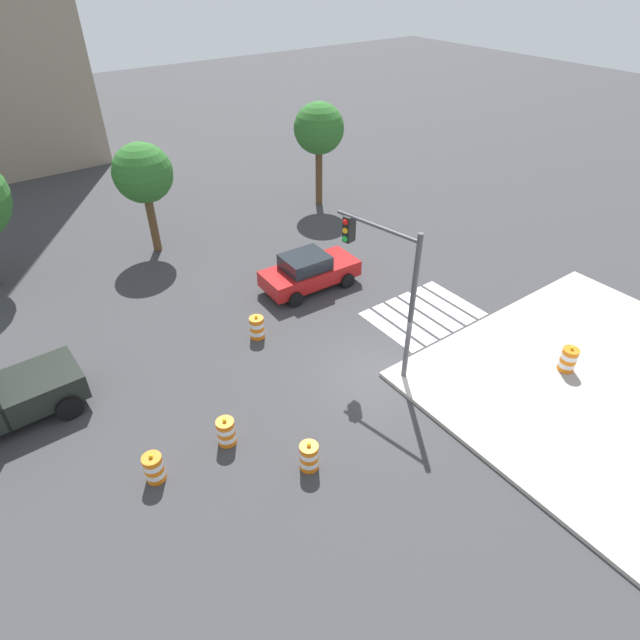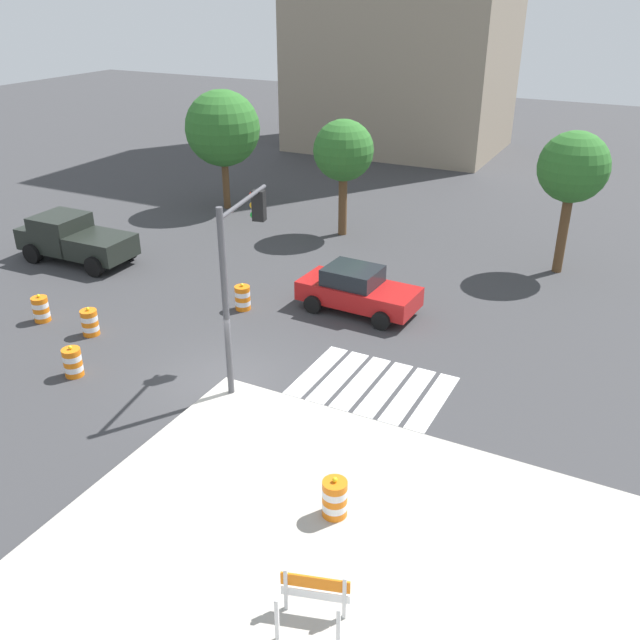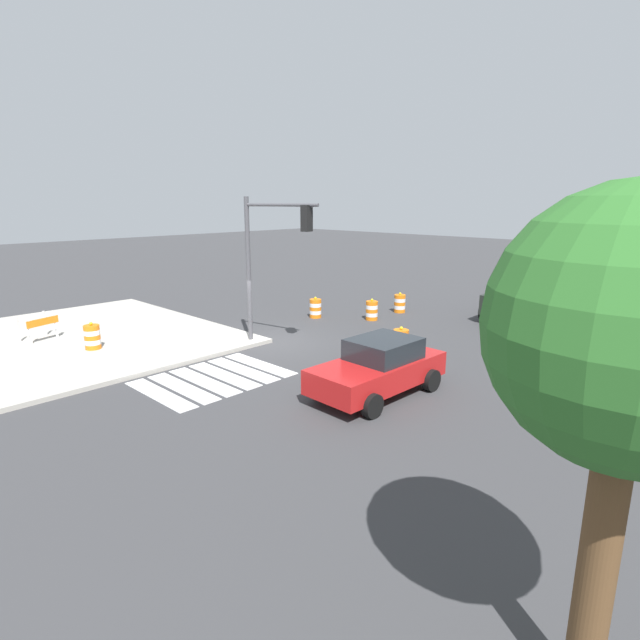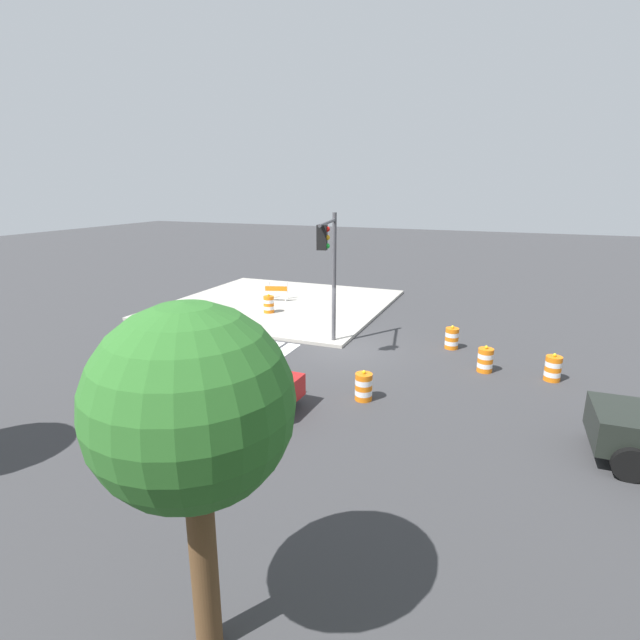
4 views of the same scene
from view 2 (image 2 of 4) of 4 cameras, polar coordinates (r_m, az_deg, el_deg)
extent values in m
plane|color=#38383A|center=(20.83, -7.79, -5.09)|extent=(120.00, 120.00, 0.00)
cube|color=#ADA89E|center=(14.32, -1.05, -22.03)|extent=(12.00, 12.00, 0.15)
cube|color=silver|center=(21.16, -0.26, -4.24)|extent=(0.60, 3.20, 0.02)
cube|color=silver|center=(20.87, 1.57, -4.72)|extent=(0.60, 3.20, 0.02)
cube|color=silver|center=(20.61, 3.45, -5.21)|extent=(0.60, 3.20, 0.02)
cube|color=silver|center=(20.37, 5.38, -5.70)|extent=(0.60, 3.20, 0.02)
cube|color=silver|center=(20.15, 7.36, -6.20)|extent=(0.60, 3.20, 0.02)
cube|color=silver|center=(19.96, 9.39, -6.70)|extent=(0.60, 3.20, 0.02)
cube|color=red|center=(24.74, 3.22, 2.22)|extent=(4.36, 1.99, 0.70)
cube|color=#1E2328|center=(24.58, 2.74, 3.72)|extent=(1.96, 1.67, 0.60)
cylinder|color=black|center=(25.18, 6.92, 1.63)|extent=(0.67, 0.26, 0.66)
cylinder|color=black|center=(23.60, 5.11, -0.05)|extent=(0.67, 0.26, 0.66)
cylinder|color=black|center=(26.22, 1.49, 2.85)|extent=(0.67, 0.26, 0.66)
cylinder|color=black|center=(24.70, -0.59, 1.32)|extent=(0.67, 0.26, 0.66)
cube|color=black|center=(30.11, -17.77, 5.85)|extent=(2.55, 2.06, 0.90)
cube|color=black|center=(31.45, -20.69, 6.84)|extent=(1.95, 2.05, 1.50)
cube|color=black|center=(32.32, -21.98, 6.56)|extent=(1.45, 1.94, 0.90)
cylinder|color=black|center=(31.62, -22.78, 5.12)|extent=(0.85, 0.32, 0.84)
cylinder|color=black|center=(32.90, -20.23, 6.35)|extent=(0.85, 0.32, 0.84)
cylinder|color=black|center=(29.25, -18.25, 4.24)|extent=(0.85, 0.32, 0.84)
cylinder|color=black|center=(30.63, -15.69, 5.58)|extent=(0.85, 0.32, 0.84)
cylinder|color=orange|center=(26.11, -22.04, 0.13)|extent=(0.56, 0.56, 0.18)
cylinder|color=white|center=(26.03, -22.11, 0.48)|extent=(0.56, 0.56, 0.18)
cylinder|color=orange|center=(25.96, -22.18, 0.84)|extent=(0.56, 0.56, 0.18)
cylinder|color=white|center=(25.89, -22.24, 1.20)|extent=(0.56, 0.56, 0.18)
cylinder|color=orange|center=(25.82, -22.31, 1.56)|extent=(0.56, 0.56, 0.18)
sphere|color=yellow|center=(25.76, -22.37, 1.86)|extent=(0.12, 0.12, 0.12)
cylinder|color=orange|center=(25.22, -6.41, 1.10)|extent=(0.56, 0.56, 0.18)
cylinder|color=white|center=(25.15, -6.43, 1.47)|extent=(0.56, 0.56, 0.18)
cylinder|color=orange|center=(25.07, -6.45, 1.85)|extent=(0.56, 0.56, 0.18)
cylinder|color=white|center=(25.00, -6.47, 2.22)|extent=(0.56, 0.56, 0.18)
cylinder|color=orange|center=(24.93, -6.49, 2.60)|extent=(0.56, 0.56, 0.18)
sphere|color=yellow|center=(24.87, -6.51, 2.92)|extent=(0.12, 0.12, 0.12)
cylinder|color=orange|center=(22.20, -19.71, -4.14)|extent=(0.56, 0.56, 0.18)
cylinder|color=white|center=(22.12, -19.78, -3.73)|extent=(0.56, 0.56, 0.18)
cylinder|color=orange|center=(22.03, -19.86, -3.33)|extent=(0.56, 0.56, 0.18)
cylinder|color=white|center=(21.95, -19.93, -2.92)|extent=(0.56, 0.56, 0.18)
cylinder|color=orange|center=(21.87, -20.00, -2.51)|extent=(0.56, 0.56, 0.18)
sphere|color=yellow|center=(21.80, -20.06, -2.16)|extent=(0.12, 0.12, 0.12)
cylinder|color=orange|center=(24.53, -18.46, -0.95)|extent=(0.56, 0.56, 0.18)
cylinder|color=white|center=(24.45, -18.52, -0.58)|extent=(0.56, 0.56, 0.18)
cylinder|color=orange|center=(24.37, -18.58, -0.20)|extent=(0.56, 0.56, 0.18)
cylinder|color=white|center=(24.29, -18.64, 0.18)|extent=(0.56, 0.56, 0.18)
cylinder|color=orange|center=(24.22, -18.70, 0.56)|extent=(0.56, 0.56, 0.18)
sphere|color=yellow|center=(24.16, -18.75, 0.88)|extent=(0.12, 0.12, 0.12)
cylinder|color=orange|center=(15.78, 1.21, -15.57)|extent=(0.56, 0.56, 0.18)
cylinder|color=white|center=(15.66, 1.22, -15.08)|extent=(0.56, 0.56, 0.18)
cylinder|color=orange|center=(15.54, 1.23, -14.59)|extent=(0.56, 0.56, 0.18)
cylinder|color=white|center=(15.42, 1.23, -14.08)|extent=(0.56, 0.56, 0.18)
cylinder|color=orange|center=(15.30, 1.24, -13.57)|extent=(0.56, 0.56, 0.18)
sphere|color=yellow|center=(15.21, 1.25, -13.14)|extent=(0.12, 0.12, 0.12)
cube|color=silver|center=(13.69, -2.85, -21.43)|extent=(0.09, 0.09, 1.00)
cube|color=silver|center=(13.24, -3.60, -23.63)|extent=(0.09, 0.09, 1.00)
cube|color=silver|center=(13.54, 2.05, -22.08)|extent=(0.09, 0.09, 1.00)
cube|color=silver|center=(13.09, 1.54, -24.34)|extent=(0.09, 0.09, 1.00)
cube|color=orange|center=(13.43, -0.40, -21.00)|extent=(1.26, 0.41, 0.28)
cube|color=white|center=(13.65, -0.40, -21.85)|extent=(1.26, 0.41, 0.20)
cylinder|color=#4C4C51|center=(18.72, -7.85, 1.20)|extent=(0.18, 0.18, 5.50)
cylinder|color=#4C4C51|center=(19.22, -6.37, 9.78)|extent=(0.72, 3.16, 0.12)
cube|color=black|center=(20.34, -5.10, 9.45)|extent=(0.41, 0.34, 0.90)
sphere|color=red|center=(20.33, -5.64, 10.30)|extent=(0.20, 0.20, 0.20)
sphere|color=#F2A514|center=(20.41, -5.60, 9.49)|extent=(0.20, 0.20, 0.20)
sphere|color=green|center=(20.50, -5.57, 8.68)|extent=(0.20, 0.20, 0.20)
cylinder|color=brown|center=(32.36, 1.90, 9.66)|extent=(0.40, 0.40, 2.99)
sphere|color=#2D6B28|center=(31.74, 1.97, 13.91)|extent=(2.74, 2.74, 2.74)
cylinder|color=brown|center=(29.53, 19.53, 6.89)|extent=(0.39, 0.39, 3.38)
sphere|color=#2D6B28|center=(28.82, 20.33, 11.84)|extent=(2.75, 2.75, 2.75)
cylinder|color=brown|center=(36.75, -7.83, 11.33)|extent=(0.35, 0.35, 2.81)
sphere|color=#2D6B28|center=(36.15, -8.10, 15.50)|extent=(3.78, 3.78, 3.78)
camera|label=1|loc=(21.04, -55.82, 20.69)|focal=29.50mm
camera|label=3|loc=(29.42, 31.26, 12.30)|focal=27.95mm
camera|label=4|loc=(37.07, -0.12, 20.02)|focal=27.03mm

